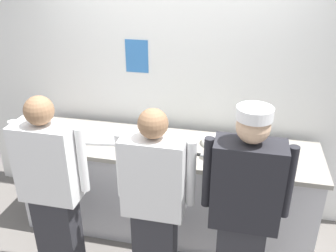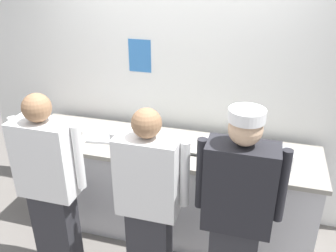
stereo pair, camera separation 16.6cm
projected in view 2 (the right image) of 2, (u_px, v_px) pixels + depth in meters
ground_plane at (155, 251)px, 3.39m from camera, size 9.00×9.00×0.00m
wall_back at (180, 75)px, 3.51m from camera, size 4.31×0.11×2.89m
prep_counter at (166, 187)px, 3.51m from camera, size 2.75×0.72×0.93m
chef_near_left at (50, 185)px, 2.87m from camera, size 0.60×0.24×1.62m
chef_center at (149, 202)px, 2.70m from camera, size 0.59×0.24×1.60m
chef_far_right at (237, 213)px, 2.50m from camera, size 0.61×0.24×1.67m
plate_stack_front at (215, 143)px, 3.29m from camera, size 0.24×0.24×0.05m
mixing_bowl_steel at (274, 158)px, 2.96m from camera, size 0.32×0.32×0.13m
sheet_tray at (117, 137)px, 3.43m from camera, size 0.54×0.35×0.02m
squeeze_bottle_primary at (53, 126)px, 3.46m from camera, size 0.06×0.06×0.19m
squeeze_bottle_secondary at (164, 142)px, 3.14m from camera, size 0.06×0.06×0.21m
ramekin_red_sauce at (83, 131)px, 3.51m from camera, size 0.09×0.09×0.04m
ramekin_orange_sauce at (179, 140)px, 3.35m from camera, size 0.09×0.09×0.04m
deli_cup at (208, 154)px, 3.05m from camera, size 0.09×0.09×0.10m
chefs_knife at (202, 156)px, 3.11m from camera, size 0.27×0.03×0.02m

